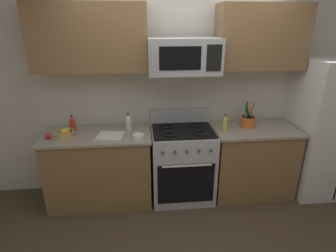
{
  "coord_description": "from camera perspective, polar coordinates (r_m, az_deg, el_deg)",
  "views": [
    {
      "loc": [
        -0.48,
        -2.36,
        2.15
      ],
      "look_at": [
        -0.19,
        0.55,
        1.03
      ],
      "focal_mm": 29.14,
      "sensor_mm": 36.0,
      "label": 1
    }
  ],
  "objects": [
    {
      "name": "ground_plane",
      "position": [
        3.22,
        4.69,
        -20.89
      ],
      "size": [
        16.0,
        16.0,
        0.0
      ],
      "primitive_type": "plane",
      "color": "#473828"
    },
    {
      "name": "wall_back",
      "position": [
        3.54,
        2.35,
        7.11
      ],
      "size": [
        8.0,
        0.1,
        2.6
      ],
      "primitive_type": "cube",
      "color": "beige",
      "rests_on": "ground"
    },
    {
      "name": "counter_left",
      "position": [
        3.51,
        -13.96,
        -8.53
      ],
      "size": [
        1.27,
        0.62,
        0.91
      ],
      "color": "olive",
      "rests_on": "ground"
    },
    {
      "name": "range_oven",
      "position": [
        3.49,
        3.0,
        -7.7
      ],
      "size": [
        0.76,
        0.66,
        1.09
      ],
      "color": "#B2B5BA",
      "rests_on": "ground"
    },
    {
      "name": "counter_right",
      "position": [
        3.74,
        17.07,
        -6.96
      ],
      "size": [
        1.04,
        0.62,
        0.91
      ],
      "color": "olive",
      "rests_on": "ground"
    },
    {
      "name": "refrigerator",
      "position": [
        4.03,
        30.66,
        -0.47
      ],
      "size": [
        0.86,
        0.73,
        1.75
      ],
      "color": "silver",
      "rests_on": "ground"
    },
    {
      "name": "microwave",
      "position": [
        3.11,
        3.39,
        14.39
      ],
      "size": [
        0.8,
        0.44,
        0.39
      ],
      "color": "#B2B5BA"
    },
    {
      "name": "upper_cabinets_left",
      "position": [
        3.24,
        -16.11,
        17.26
      ],
      "size": [
        1.26,
        0.34,
        0.73
      ],
      "color": "olive"
    },
    {
      "name": "upper_cabinets_right",
      "position": [
        3.48,
        18.91,
        17.18
      ],
      "size": [
        1.03,
        0.34,
        0.73
      ],
      "color": "olive"
    },
    {
      "name": "utensil_crock",
      "position": [
        3.56,
        16.36,
        1.07
      ],
      "size": [
        0.19,
        0.19,
        0.31
      ],
      "color": "#D1662D",
      "rests_on": "counter_right"
    },
    {
      "name": "fruit_basket",
      "position": [
        3.32,
        -20.82,
        -1.45
      ],
      "size": [
        0.23,
        0.23,
        0.11
      ],
      "color": "tan",
      "rests_on": "counter_left"
    },
    {
      "name": "apple_loose",
      "position": [
        3.36,
        -23.81,
        -1.9
      ],
      "size": [
        0.07,
        0.07,
        0.07
      ],
      "primitive_type": "sphere",
      "color": "red",
      "rests_on": "counter_left"
    },
    {
      "name": "cutting_board",
      "position": [
        3.21,
        -11.95,
        -2.04
      ],
      "size": [
        0.33,
        0.31,
        0.02
      ],
      "primitive_type": "cube",
      "rotation": [
        0.0,
        0.0,
        -0.15
      ],
      "color": "silver",
      "rests_on": "counter_left"
    },
    {
      "name": "bottle_hot_sauce",
      "position": [
        3.46,
        -19.33,
        0.4
      ],
      "size": [
        0.07,
        0.07,
        0.2
      ],
      "color": "red",
      "rests_on": "counter_left"
    },
    {
      "name": "bottle_oil",
      "position": [
        3.34,
        11.82,
        0.49
      ],
      "size": [
        0.06,
        0.06,
        0.21
      ],
      "color": "gold",
      "rests_on": "counter_right"
    },
    {
      "name": "bottle_vinegar",
      "position": [
        3.34,
        -8.26,
        0.78
      ],
      "size": [
        0.07,
        0.07,
        0.21
      ],
      "color": "silver",
      "rests_on": "counter_left"
    },
    {
      "name": "prep_bowl",
      "position": [
        3.11,
        -6.2,
        -2.12
      ],
      "size": [
        0.13,
        0.13,
        0.05
      ],
      "color": "white",
      "rests_on": "counter_left"
    }
  ]
}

